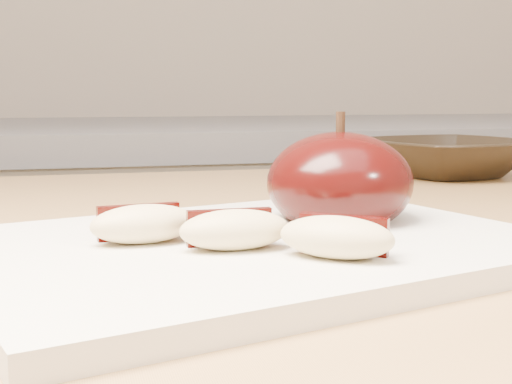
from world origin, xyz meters
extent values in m
cube|color=slate|center=(0.00, 1.20, 0.92)|extent=(2.40, 0.62, 0.04)
cube|color=#A57B48|center=(0.00, 0.50, 0.88)|extent=(1.64, 0.64, 0.04)
cube|color=silver|center=(-0.02, 0.38, 0.91)|extent=(0.36, 0.30, 0.01)
ellipsoid|color=black|center=(0.05, 0.42, 0.93)|extent=(0.12, 0.12, 0.06)
cylinder|color=black|center=(0.05, 0.42, 0.97)|extent=(0.01, 0.01, 0.01)
ellipsoid|color=beige|center=(-0.08, 0.38, 0.92)|extent=(0.06, 0.03, 0.02)
cube|color=black|center=(-0.08, 0.39, 0.92)|extent=(0.04, 0.01, 0.02)
ellipsoid|color=beige|center=(-0.04, 0.35, 0.92)|extent=(0.06, 0.03, 0.02)
cube|color=black|center=(-0.04, 0.36, 0.92)|extent=(0.04, 0.01, 0.02)
ellipsoid|color=beige|center=(0.00, 0.32, 0.92)|extent=(0.06, 0.06, 0.02)
cube|color=black|center=(0.01, 0.33, 0.92)|extent=(0.04, 0.03, 0.02)
imported|color=black|center=(0.28, 0.70, 0.92)|extent=(0.19, 0.19, 0.04)
camera|label=1|loc=(-0.12, 0.01, 0.99)|focal=50.00mm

